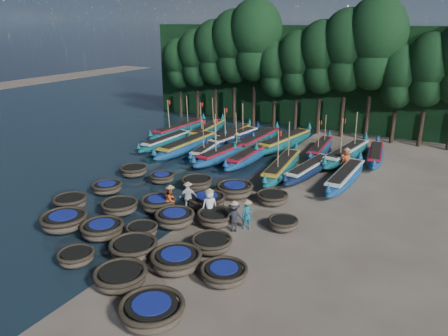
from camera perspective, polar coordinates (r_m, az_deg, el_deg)
The scene contains 61 objects.
ground at distance 26.29m, azimuth -1.87°, elevation -4.90°, with size 120.00×120.00×0.00m, color gray.
foliage_wall at distance 46.11m, azimuth 13.71°, elevation 11.41°, with size 40.00×3.00×10.00m, color black.
coracle_2 at distance 21.33m, azimuth -18.75°, elevation -10.93°, with size 1.71×1.71×0.63m.
coracle_3 at distance 19.20m, azimuth -13.37°, elevation -13.68°, with size 2.32×2.32×0.76m.
coracle_4 at distance 17.04m, azimuth -9.38°, elevation -17.92°, with size 2.91×2.91×0.81m.
coracle_5 at distance 24.72m, azimuth -20.18°, elevation -6.51°, with size 2.98×2.98×0.85m.
coracle_6 at distance 23.30m, azimuth -15.62°, elevation -7.71°, with size 2.51×2.51×0.78m.
coracle_7 at distance 21.13m, azimuth -11.73°, elevation -10.24°, with size 2.76×2.76×0.81m.
coracle_8 at distance 19.85m, azimuth -6.26°, elevation -11.89°, with size 2.65×2.65×0.84m.
coracle_9 at distance 19.02m, azimuth -0.00°, elevation -13.57°, with size 2.46×2.46×0.70m.
coracle_10 at distance 27.10m, azimuth -19.45°, elevation -4.23°, with size 2.30×2.30×0.80m.
coracle_11 at distance 25.78m, azimuth -13.49°, elevation -4.93°, with size 2.52×2.52×0.74m.
coracle_12 at distance 22.94m, azimuth -10.69°, elevation -7.98°, with size 1.69×1.69×0.64m.
coracle_13 at distance 23.77m, azimuth -6.46°, elevation -6.50°, with size 2.54×2.54×0.80m.
coracle_14 at distance 21.24m, azimuth -1.62°, elevation -9.82°, with size 2.22×2.22×0.71m.
coracle_15 at distance 28.91m, azimuth -15.04°, elevation -2.46°, with size 2.33×2.33×0.68m.
coracle_16 at distance 25.62m, azimuth -8.57°, elevation -4.63°, with size 2.11×2.11×0.81m.
coracle_17 at distance 25.73m, azimuth -2.32°, elevation -4.29°, with size 2.67×2.67×0.83m.
coracle_18 at distance 23.71m, azimuth -1.09°, elevation -6.47°, with size 2.30×2.30×0.79m.
coracle_19 at distance 23.44m, azimuth 7.73°, elevation -7.19°, with size 1.97×1.97×0.64m.
coracle_20 at distance 31.61m, azimuth -11.71°, elevation -0.33°, with size 2.32×2.32×0.71m.
coracle_21 at distance 30.04m, azimuth -8.13°, elevation -1.23°, with size 2.12×2.12×0.63m.
coracle_22 at distance 28.71m, azimuth -3.59°, elevation -1.91°, with size 2.54×2.54×0.74m.
coracle_23 at distance 27.33m, azimuth 1.40°, elevation -2.84°, with size 2.38×2.38×0.84m.
coracle_24 at distance 26.52m, azimuth 6.32°, elevation -3.88°, with size 2.14×2.14×0.69m.
long_boat_1 at distance 38.35m, azimuth -7.49°, elevation 3.48°, with size 1.57×7.56×1.33m.
long_boat_2 at distance 36.56m, azimuth -4.77°, elevation 2.97°, with size 1.86×9.08×1.60m.
long_boat_3 at distance 35.86m, azimuth -1.89°, elevation 2.54°, with size 2.26×7.47×3.20m.
long_boat_4 at distance 34.49m, azimuth 0.29°, elevation 1.99°, with size 2.38×8.40×3.59m.
long_boat_5 at distance 33.94m, azimuth 3.42°, elevation 1.63°, with size 1.50×8.10×1.43m.
long_boat_6 at distance 31.39m, azimuth 7.57°, elevation 0.11°, with size 2.47×8.55×3.65m.
long_boat_7 at distance 31.48m, azimuth 11.06°, elevation -0.16°, with size 2.16×7.56×1.34m.
long_boat_8 at distance 30.43m, azimuth 15.55°, elevation -1.13°, with size 1.54×8.09×1.42m.
long_boat_9 at distance 42.11m, azimuth -5.90°, elevation 5.03°, with size 1.96×8.56×3.64m.
long_boat_10 at distance 41.74m, azimuth -2.22°, elevation 4.96°, with size 2.39×8.12×3.47m.
long_boat_11 at distance 40.60m, azimuth 1.21°, elevation 4.49°, with size 1.41×7.42×1.31m.
long_boat_12 at distance 38.78m, azimuth 1.33°, elevation 3.89°, with size 2.38×8.25×3.53m.
long_boat_13 at distance 38.19m, azimuth 4.41°, elevation 3.63°, with size 1.66×8.64×1.52m.
long_boat_14 at distance 37.86m, azimuth 7.95°, elevation 3.42°, with size 2.98×9.05×1.61m.
long_boat_15 at distance 36.87m, azimuth 12.45°, elevation 2.54°, with size 1.88×7.30×3.11m.
long_boat_16 at distance 35.51m, azimuth 15.71°, elevation 1.80°, with size 2.60×8.68×3.72m.
long_boat_17 at distance 36.25m, azimuth 19.17°, elevation 1.63°, with size 2.34×7.23×1.29m.
fisherman_0 at distance 24.05m, azimuth -1.90°, elevation -4.78°, with size 0.99×1.05×2.00m.
fisherman_1 at distance 23.12m, azimuth 3.03°, elevation -5.94°, with size 0.69×0.65×1.79m.
fisherman_2 at distance 25.14m, azimuth -7.00°, elevation -4.03°, with size 0.80×0.92×1.84m.
fisherman_3 at distance 22.89m, azimuth 1.32°, elevation -6.30°, with size 1.23×1.07×1.85m.
fisherman_4 at distance 25.27m, azimuth -4.71°, elevation -3.70°, with size 1.05×0.96×1.93m.
fisherman_5 at distance 35.77m, azimuth 1.71°, elevation 3.18°, with size 1.13×1.71×1.96m.
fisherman_6 at distance 32.83m, azimuth 15.69°, elevation 1.04°, with size 0.93×1.02×1.96m.
tree_0 at distance 49.79m, azimuth -5.85°, elevation 13.48°, with size 3.68×3.68×8.68m.
tree_1 at distance 48.44m, azimuth -3.58°, elevation 14.19°, with size 4.09×4.09×9.65m.
tree_2 at distance 47.18m, azimuth -1.17°, elevation 14.92°, with size 4.51×4.51×10.63m.
tree_3 at distance 46.01m, azimuth 1.38°, elevation 15.66°, with size 4.92×4.92×11.60m.
tree_4 at distance 44.94m, azimuth 4.08°, elevation 16.40°, with size 5.34×5.34×12.58m.
tree_5 at distance 44.20m, azimuth 6.76°, elevation 12.77°, with size 3.68×3.68×8.68m.
tree_6 at distance 43.30m, azimuth 9.67°, elevation 13.41°, with size 4.09×4.09×9.65m.
tree_7 at distance 42.51m, azimuth 12.71°, elevation 14.04°, with size 4.51×4.51×10.63m.
tree_8 at distance 41.85m, azimuth 15.88°, elevation 14.65°, with size 4.92×4.92×11.60m.
tree_9 at distance 41.31m, azimuth 19.16°, elevation 15.24°, with size 5.34×5.34×12.58m.
tree_10 at distance 41.15m, azimuth 21.93°, elevation 11.12°, with size 3.68×3.68×8.68m.
tree_11 at distance 40.83m, azimuth 25.29°, elevation 11.59°, with size 4.09×4.09×9.65m.
Camera 1 is at (12.58, -20.50, 10.62)m, focal length 35.00 mm.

